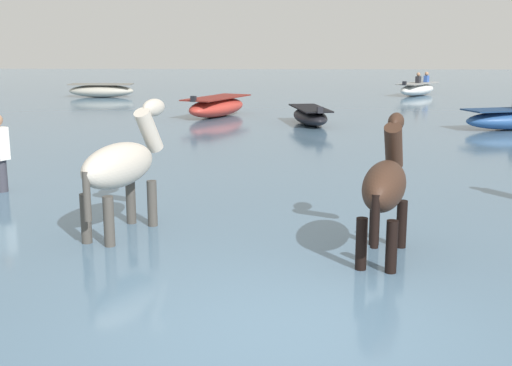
{
  "coord_description": "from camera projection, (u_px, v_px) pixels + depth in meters",
  "views": [
    {
      "loc": [
        -0.04,
        -5.28,
        2.79
      ],
      "look_at": [
        -0.39,
        3.8,
        0.83
      ],
      "focal_mm": 46.42,
      "sensor_mm": 36.0,
      "label": 1
    }
  ],
  "objects": [
    {
      "name": "horse_trailing_dark_bay",
      "position": [
        385.0,
        188.0,
        7.55
      ],
      "size": [
        0.83,
        1.78,
        1.93
      ],
      "color": "#382319",
      "rests_on": "ground"
    },
    {
      "name": "boat_distant_west",
      "position": [
        217.0,
        107.0,
        21.95
      ],
      "size": [
        2.25,
        3.29,
        0.79
      ],
      "color": "#BC382D",
      "rests_on": "water_surface"
    },
    {
      "name": "water_surface",
      "position": [
        283.0,
        155.0,
        15.48
      ],
      "size": [
        90.0,
        90.0,
        0.33
      ],
      "primitive_type": "cube",
      "color": "slate",
      "rests_on": "ground"
    },
    {
      "name": "boat_mid_outer",
      "position": [
        101.0,
        91.0,
        29.51
      ],
      "size": [
        2.89,
        1.06,
        0.6
      ],
      "color": "#B2AD9E",
      "rests_on": "water_surface"
    },
    {
      "name": "boat_near_port",
      "position": [
        310.0,
        116.0,
        19.82
      ],
      "size": [
        1.32,
        2.71,
        0.65
      ],
      "color": "black",
      "rests_on": "water_surface"
    },
    {
      "name": "boat_far_offshore",
      "position": [
        417.0,
        89.0,
        30.5
      ],
      "size": [
        2.48,
        2.95,
        1.06
      ],
      "color": "silver",
      "rests_on": "water_surface"
    },
    {
      "name": "horse_lead_pinto",
      "position": [
        122.0,
        168.0,
        8.48
      ],
      "size": [
        0.97,
        1.84,
        2.02
      ],
      "color": "beige",
      "rests_on": "ground"
    },
    {
      "name": "person_onlooker_right",
      "position": [
        0.0,
        160.0,
        10.9
      ],
      "size": [
        0.38,
        0.34,
        1.63
      ],
      "color": "#383842",
      "rests_on": "ground"
    }
  ]
}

